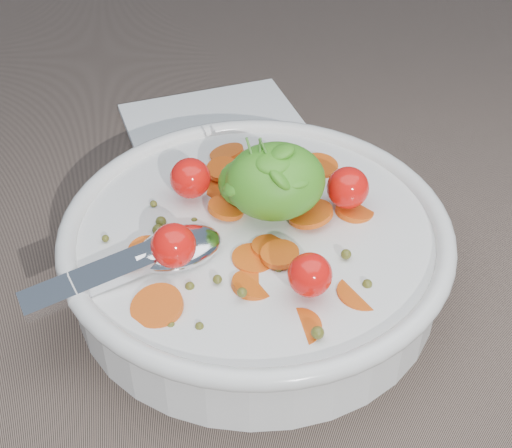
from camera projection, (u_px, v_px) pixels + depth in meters
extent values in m
plane|color=#756154|center=(257.00, 265.00, 0.57)|extent=(6.00, 6.00, 0.00)
cylinder|color=silver|center=(256.00, 255.00, 0.54)|extent=(0.28, 0.28, 0.05)
torus|color=silver|center=(256.00, 229.00, 0.53)|extent=(0.29, 0.29, 0.01)
cylinder|color=silver|center=(256.00, 277.00, 0.56)|extent=(0.14, 0.14, 0.01)
cylinder|color=brown|center=(256.00, 255.00, 0.54)|extent=(0.25, 0.25, 0.04)
cylinder|color=#DF5912|center=(148.00, 253.00, 0.50)|extent=(0.04, 0.04, 0.01)
cylinder|color=#DF5912|center=(280.00, 254.00, 0.50)|extent=(0.04, 0.04, 0.01)
cylinder|color=#DF5912|center=(157.00, 307.00, 0.46)|extent=(0.04, 0.04, 0.01)
cylinder|color=#DF5912|center=(224.00, 189.00, 0.57)|extent=(0.04, 0.04, 0.01)
cylinder|color=#DF5912|center=(354.00, 212.00, 0.54)|extent=(0.04, 0.04, 0.01)
cylinder|color=#DF5912|center=(254.00, 286.00, 0.48)|extent=(0.04, 0.04, 0.02)
cylinder|color=#DF5912|center=(310.00, 214.00, 0.53)|extent=(0.04, 0.04, 0.01)
cylinder|color=#DF5912|center=(296.00, 330.00, 0.45)|extent=(0.05, 0.05, 0.01)
cylinder|color=#DF5912|center=(257.00, 285.00, 0.48)|extent=(0.03, 0.03, 0.01)
cylinder|color=#DF5912|center=(282.00, 157.00, 0.59)|extent=(0.03, 0.03, 0.01)
cylinder|color=#DF5912|center=(226.00, 208.00, 0.54)|extent=(0.04, 0.04, 0.01)
cylinder|color=#DF5912|center=(253.00, 259.00, 0.50)|extent=(0.04, 0.04, 0.01)
cylinder|color=#DF5912|center=(228.00, 176.00, 0.58)|extent=(0.04, 0.04, 0.01)
cylinder|color=#DF5912|center=(272.00, 248.00, 0.51)|extent=(0.04, 0.04, 0.01)
cylinder|color=#DF5912|center=(319.00, 166.00, 0.58)|extent=(0.04, 0.04, 0.01)
cylinder|color=#DF5912|center=(397.00, 236.00, 0.53)|extent=(0.04, 0.04, 0.01)
cylinder|color=#DF5912|center=(227.00, 153.00, 0.60)|extent=(0.03, 0.03, 0.02)
cylinder|color=#DF5912|center=(223.00, 169.00, 0.57)|extent=(0.04, 0.04, 0.01)
cylinder|color=#DF5912|center=(362.00, 295.00, 0.48)|extent=(0.04, 0.04, 0.01)
sphere|color=#51521B|center=(367.00, 284.00, 0.48)|extent=(0.01, 0.01, 0.01)
sphere|color=#51521B|center=(217.00, 279.00, 0.48)|extent=(0.01, 0.01, 0.01)
sphere|color=#51521B|center=(158.00, 230.00, 0.52)|extent=(0.01, 0.01, 0.01)
sphere|color=#51521B|center=(318.00, 333.00, 0.44)|extent=(0.01, 0.01, 0.01)
sphere|color=#51521B|center=(223.00, 195.00, 0.56)|extent=(0.01, 0.01, 0.01)
sphere|color=#51521B|center=(143.00, 240.00, 0.52)|extent=(0.01, 0.01, 0.01)
sphere|color=#51521B|center=(190.00, 286.00, 0.48)|extent=(0.01, 0.01, 0.01)
sphere|color=#51521B|center=(154.00, 204.00, 0.55)|extent=(0.01, 0.01, 0.01)
sphere|color=#51521B|center=(242.00, 292.00, 0.47)|extent=(0.01, 0.01, 0.01)
sphere|color=#51521B|center=(279.00, 268.00, 0.49)|extent=(0.01, 0.01, 0.01)
sphere|color=#51521B|center=(171.00, 325.00, 0.45)|extent=(0.01, 0.01, 0.01)
sphere|color=#51521B|center=(105.00, 238.00, 0.51)|extent=(0.01, 0.01, 0.01)
sphere|color=#51521B|center=(139.00, 302.00, 0.47)|extent=(0.01, 0.01, 0.01)
sphere|color=#51521B|center=(199.00, 326.00, 0.45)|extent=(0.01, 0.01, 0.01)
sphere|color=#51521B|center=(161.00, 222.00, 0.53)|extent=(0.01, 0.01, 0.01)
sphere|color=#51521B|center=(346.00, 254.00, 0.50)|extent=(0.01, 0.01, 0.01)
sphere|color=#51521B|center=(194.00, 221.00, 0.54)|extent=(0.01, 0.01, 0.01)
sphere|color=#51521B|center=(268.00, 150.00, 0.60)|extent=(0.01, 0.01, 0.01)
sphere|color=#51521B|center=(301.00, 284.00, 0.48)|extent=(0.01, 0.01, 0.01)
sphere|color=red|center=(348.00, 188.00, 0.53)|extent=(0.03, 0.03, 0.03)
sphere|color=red|center=(260.00, 166.00, 0.56)|extent=(0.03, 0.03, 0.03)
sphere|color=red|center=(190.00, 178.00, 0.54)|extent=(0.03, 0.03, 0.03)
sphere|color=red|center=(174.00, 246.00, 0.48)|extent=(0.03, 0.03, 0.03)
sphere|color=red|center=(310.00, 275.00, 0.46)|extent=(0.03, 0.03, 0.03)
ellipsoid|color=#469B23|center=(275.00, 181.00, 0.51)|extent=(0.07, 0.06, 0.05)
ellipsoid|color=#469B23|center=(247.00, 183.00, 0.53)|extent=(0.04, 0.04, 0.03)
ellipsoid|color=#469B23|center=(280.00, 179.00, 0.49)|extent=(0.02, 0.03, 0.02)
ellipsoid|color=#469B23|center=(273.00, 174.00, 0.50)|extent=(0.03, 0.02, 0.02)
ellipsoid|color=#469B23|center=(297.00, 169.00, 0.51)|extent=(0.02, 0.02, 0.01)
ellipsoid|color=#469B23|center=(265.00, 169.00, 0.50)|extent=(0.03, 0.03, 0.02)
ellipsoid|color=#469B23|center=(281.00, 153.00, 0.50)|extent=(0.03, 0.03, 0.01)
ellipsoid|color=#469B23|center=(274.00, 162.00, 0.49)|extent=(0.03, 0.03, 0.01)
ellipsoid|color=#469B23|center=(277.00, 172.00, 0.52)|extent=(0.02, 0.02, 0.02)
ellipsoid|color=#469B23|center=(267.00, 159.00, 0.51)|extent=(0.03, 0.03, 0.02)
ellipsoid|color=#469B23|center=(293.00, 179.00, 0.50)|extent=(0.03, 0.03, 0.02)
ellipsoid|color=#469B23|center=(271.00, 151.00, 0.53)|extent=(0.03, 0.03, 0.02)
ellipsoid|color=#469B23|center=(265.00, 176.00, 0.51)|extent=(0.02, 0.02, 0.02)
ellipsoid|color=#469B23|center=(235.00, 185.00, 0.50)|extent=(0.03, 0.03, 0.02)
ellipsoid|color=#469B23|center=(258.00, 165.00, 0.50)|extent=(0.02, 0.03, 0.02)
ellipsoid|color=#469B23|center=(293.00, 179.00, 0.50)|extent=(0.03, 0.02, 0.01)
ellipsoid|color=#469B23|center=(283.00, 177.00, 0.51)|extent=(0.03, 0.03, 0.02)
ellipsoid|color=#469B23|center=(277.00, 173.00, 0.51)|extent=(0.03, 0.03, 0.02)
ellipsoid|color=#469B23|center=(283.00, 170.00, 0.50)|extent=(0.03, 0.03, 0.03)
ellipsoid|color=#469B23|center=(265.00, 169.00, 0.52)|extent=(0.03, 0.03, 0.03)
ellipsoid|color=#469B23|center=(289.00, 169.00, 0.51)|extent=(0.03, 0.03, 0.01)
cylinder|color=#4C8C33|center=(268.00, 162.00, 0.51)|extent=(0.02, 0.01, 0.05)
cylinder|color=#4C8C33|center=(272.00, 168.00, 0.51)|extent=(0.02, 0.00, 0.05)
cylinder|color=#4C8C33|center=(256.00, 168.00, 0.50)|extent=(0.01, 0.01, 0.05)
cylinder|color=#4C8C33|center=(259.00, 167.00, 0.51)|extent=(0.00, 0.00, 0.05)
ellipsoid|color=silver|center=(178.00, 248.00, 0.50)|extent=(0.07, 0.06, 0.02)
cube|color=silver|center=(110.00, 272.00, 0.48)|extent=(0.12, 0.06, 0.02)
cylinder|color=silver|center=(151.00, 256.00, 0.49)|extent=(0.03, 0.02, 0.01)
cube|color=white|center=(217.00, 129.00, 0.72)|extent=(0.20, 0.18, 0.01)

